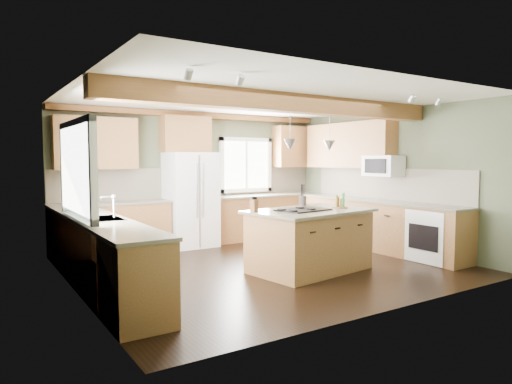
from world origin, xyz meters
TOP-DOWN VIEW (x-y plane):
  - floor at (0.00, 0.00)m, footprint 5.60×5.60m
  - ceiling at (0.00, 0.00)m, footprint 5.60×5.60m
  - wall_back at (0.00, 2.50)m, footprint 5.60×0.00m
  - wall_left at (-2.80, 0.00)m, footprint 0.00×5.00m
  - wall_right at (2.80, 0.00)m, footprint 0.00×5.00m
  - ceiling_beam at (0.00, -0.60)m, footprint 5.55×0.26m
  - soffit_trim at (0.00, 2.40)m, footprint 5.55×0.20m
  - backsplash_back at (0.00, 2.48)m, footprint 5.58×0.03m
  - backsplash_right at (2.78, 0.05)m, footprint 0.03×3.70m
  - base_cab_back_left at (-1.79, 2.20)m, footprint 2.02×0.60m
  - counter_back_left at (-1.79, 2.20)m, footprint 2.06×0.64m
  - base_cab_back_right at (1.49, 2.20)m, footprint 2.62×0.60m
  - counter_back_right at (1.49, 2.20)m, footprint 2.66×0.64m
  - base_cab_left at (-2.50, 0.05)m, footprint 0.60×3.70m
  - counter_left at (-2.50, 0.05)m, footprint 0.64×3.74m
  - base_cab_right at (2.50, 0.05)m, footprint 0.60×3.70m
  - counter_right at (2.50, 0.05)m, footprint 0.64×3.74m
  - upper_cab_back_left at (-1.99, 2.33)m, footprint 1.40×0.35m
  - upper_cab_over_fridge at (-0.30, 2.33)m, footprint 0.96×0.35m
  - upper_cab_right at (2.62, 0.90)m, footprint 0.35×2.20m
  - upper_cab_back_corner at (2.30, 2.33)m, footprint 0.90×0.35m
  - window_left at (-2.78, 0.05)m, footprint 0.04×1.60m
  - window_back at (1.15, 2.48)m, footprint 1.10×0.04m
  - sink at (-2.50, 0.05)m, footprint 0.50×0.65m
  - faucet at (-2.32, 0.05)m, footprint 0.02×0.02m
  - dishwasher at (-2.49, -1.25)m, footprint 0.60×0.60m
  - oven at (2.49, -1.25)m, footprint 0.60×0.72m
  - microwave at (2.58, -0.05)m, footprint 0.40×0.70m
  - pendant_left at (-0.02, -0.66)m, footprint 0.18×0.18m
  - pendant_right at (0.82, -0.54)m, footprint 0.18×0.18m
  - refrigerator at (-0.30, 2.12)m, footprint 0.90×0.74m
  - island at (0.40, -0.60)m, footprint 1.85×1.28m
  - island_top at (0.40, -0.60)m, footprint 1.97×1.41m
  - cooktop at (0.26, -0.62)m, footprint 0.81×0.60m
  - knife_block at (-0.45, -0.39)m, footprint 0.13×0.12m
  - utensil_crock at (0.68, -0.07)m, footprint 0.16×0.16m
  - bottle_tray at (0.97, -0.64)m, footprint 0.24×0.24m

SIDE VIEW (x-z plane):
  - floor at x=0.00m, z-range 0.00..0.00m
  - dishwasher at x=-2.49m, z-range 0.01..0.85m
  - oven at x=2.49m, z-range 0.01..0.85m
  - base_cab_back_left at x=-1.79m, z-range 0.00..0.88m
  - base_cab_back_right at x=1.49m, z-range 0.00..0.88m
  - base_cab_left at x=-2.50m, z-range 0.00..0.88m
  - base_cab_right at x=2.50m, z-range 0.00..0.88m
  - island at x=0.40m, z-range 0.00..0.88m
  - counter_back_left at x=-1.79m, z-range 0.88..0.92m
  - counter_back_right at x=1.49m, z-range 0.88..0.92m
  - counter_left at x=-2.50m, z-range 0.88..0.92m
  - counter_right at x=2.50m, z-range 0.88..0.92m
  - refrigerator at x=-0.30m, z-range 0.00..1.80m
  - island_top at x=0.40m, z-range 0.88..0.92m
  - sink at x=-2.50m, z-range 0.89..0.92m
  - cooktop at x=0.26m, z-range 0.92..0.94m
  - utensil_crock at x=0.68m, z-range 0.92..1.08m
  - knife_block at x=-0.45m, z-range 0.92..1.10m
  - bottle_tray at x=0.97m, z-range 0.92..1.14m
  - faucet at x=-2.32m, z-range 0.91..1.19m
  - backsplash_back at x=0.00m, z-range 0.92..1.50m
  - backsplash_right at x=2.78m, z-range 0.92..1.50m
  - wall_back at x=0.00m, z-range -1.50..4.10m
  - wall_left at x=-2.80m, z-range -1.20..3.80m
  - wall_right at x=2.80m, z-range -1.20..3.80m
  - window_back at x=1.15m, z-range 1.05..2.05m
  - window_left at x=-2.78m, z-range 1.02..2.08m
  - microwave at x=2.58m, z-range 1.36..1.74m
  - pendant_left at x=-0.02m, z-range 1.80..1.96m
  - pendant_right at x=0.82m, z-range 1.80..1.96m
  - upper_cab_back_left at x=-1.99m, z-range 1.50..2.40m
  - upper_cab_right at x=2.62m, z-range 1.50..2.40m
  - upper_cab_back_corner at x=2.30m, z-range 1.50..2.40m
  - upper_cab_over_fridge at x=-0.30m, z-range 1.80..2.50m
  - ceiling_beam at x=0.00m, z-range 2.34..2.60m
  - soffit_trim at x=0.00m, z-range 2.49..2.59m
  - ceiling at x=0.00m, z-range 2.60..2.60m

